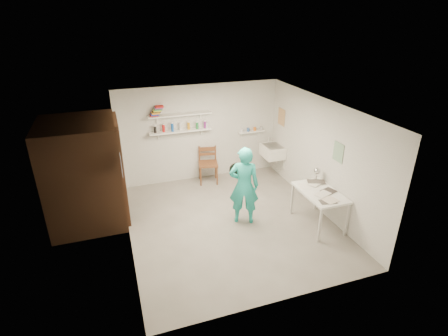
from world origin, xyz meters
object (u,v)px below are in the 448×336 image
object	(u,v)px
belfast_sink	(273,151)
wooden_chair	(208,164)
work_table	(318,208)
desk_lamp	(317,171)
man	(244,186)
wall_clock	(237,170)

from	to	relation	value
belfast_sink	wooden_chair	distance (m)	1.68
work_table	desk_lamp	distance (m)	0.77
man	desk_lamp	xyz separation A→B (m)	(1.56, -0.14, 0.15)
work_table	desk_lamp	xyz separation A→B (m)	(0.19, 0.45, 0.59)
wooden_chair	work_table	distance (m)	2.97
man	work_table	size ratio (longest dim) A/B	1.45
wall_clock	man	bearing A→B (deg)	-46.23
belfast_sink	desk_lamp	xyz separation A→B (m)	(0.08, -1.88, 0.27)
belfast_sink	wooden_chair	world-z (taller)	wooden_chair
belfast_sink	work_table	size ratio (longest dim) A/B	0.53
man	wall_clock	bearing A→B (deg)	-46.23
wall_clock	desk_lamp	bearing A→B (deg)	10.17
man	wooden_chair	xyz separation A→B (m)	(-0.17, 1.96, -0.32)
wooden_chair	work_table	xyz separation A→B (m)	(1.54, -2.54, -0.12)
wall_clock	desk_lamp	size ratio (longest dim) A/B	2.09
man	wall_clock	size ratio (longest dim) A/B	5.56
man	work_table	distance (m)	1.56
man	work_table	world-z (taller)	man
wooden_chair	desk_lamp	world-z (taller)	desk_lamp
work_table	desk_lamp	bearing A→B (deg)	67.58
work_table	wooden_chair	bearing A→B (deg)	121.22
wall_clock	desk_lamp	world-z (taller)	wall_clock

